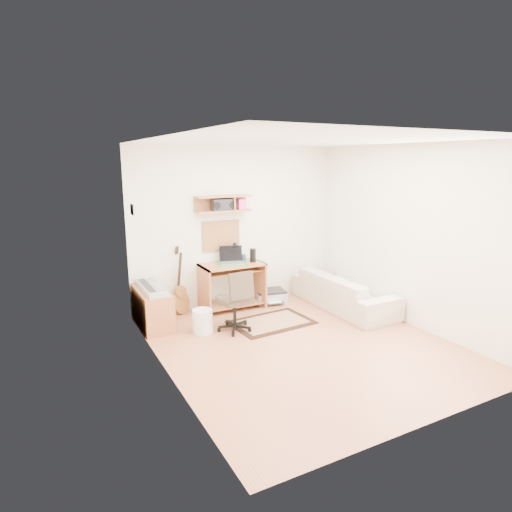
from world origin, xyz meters
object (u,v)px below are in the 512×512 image
task_chair (235,300)px  sofa (344,286)px  printer (270,297)px  desk (232,286)px  cabinet (153,308)px

task_chair → sofa: bearing=-3.5°
sofa → task_chair: bearing=91.2°
task_chair → printer: task_chair is taller
task_chair → sofa: (1.97, 0.04, -0.07)m
desk → cabinet: desk is taller
cabinet → printer: size_ratio=1.78×
task_chair → printer: size_ratio=1.78×
desk → cabinet: 1.36m
desk → sofa: size_ratio=0.52×
printer → sofa: (0.89, -0.84, 0.29)m
cabinet → sofa: sofa is taller
cabinet → sofa: bearing=-12.4°
cabinet → sofa: (2.96, -0.65, 0.10)m
desk → printer: (0.72, 0.01, -0.29)m
desk → printer: desk is taller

